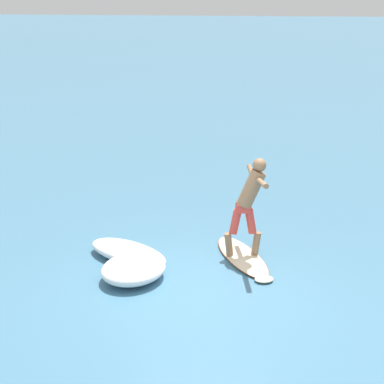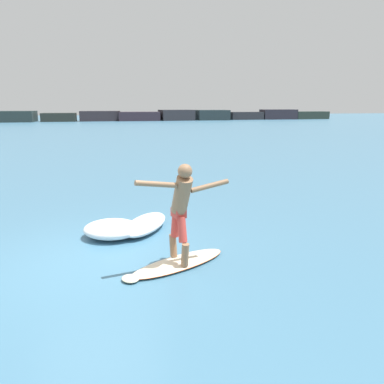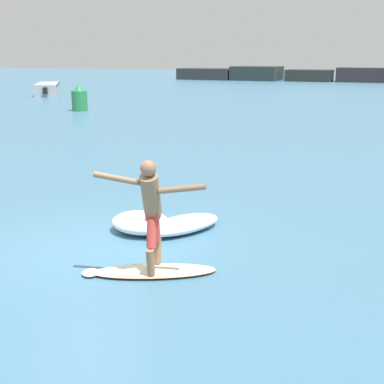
# 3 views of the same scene
# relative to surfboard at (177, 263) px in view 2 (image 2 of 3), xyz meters

# --- Properties ---
(ground_plane) EXTENTS (200.00, 200.00, 0.00)m
(ground_plane) POSITION_rel_surfboard_xyz_m (-1.46, 0.60, -0.04)
(ground_plane) COLOR teal
(rock_jetty_breakwater) EXTENTS (68.92, 5.12, 1.88)m
(rock_jetty_breakwater) POSITION_rel_surfboard_xyz_m (7.89, 62.60, 0.79)
(rock_jetty_breakwater) COLOR #2D3032
(rock_jetty_breakwater) RESTS_ON ground
(surfboard) EXTENTS (2.15, 1.41, 0.22)m
(surfboard) POSITION_rel_surfboard_xyz_m (0.00, 0.00, 0.00)
(surfboard) COLOR beige
(surfboard) RESTS_ON ground
(surfer) EXTENTS (1.70, 0.81, 1.83)m
(surfer) POSITION_rel_surfboard_xyz_m (0.06, -0.09, 1.13)
(surfer) COLOR #936A4A
(surfer) RESTS_ON surfboard
(wave_foam_at_tail) EXTENTS (1.51, 1.86, 0.30)m
(wave_foam_at_tail) POSITION_rel_surfboard_xyz_m (-0.33, 2.09, 0.11)
(wave_foam_at_tail) COLOR white
(wave_foam_at_tail) RESTS_ON ground
(wave_foam_at_nose) EXTENTS (1.51, 1.38, 0.38)m
(wave_foam_at_nose) POSITION_rel_surfboard_xyz_m (-1.09, 1.81, 0.15)
(wave_foam_at_nose) COLOR white
(wave_foam_at_nose) RESTS_ON ground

